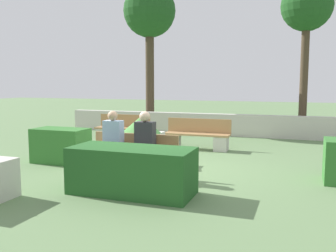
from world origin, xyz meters
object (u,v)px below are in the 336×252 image
at_px(person_seated_woman, 143,142).
at_px(bench_right_side, 122,131).
at_px(person_seated_man, 110,141).
at_px(tree_center_left, 307,9).
at_px(bench_front, 132,161).
at_px(planter_corner_right, 141,140).
at_px(bench_left_side, 197,138).
at_px(tree_leftmost, 150,15).

bearing_deg(person_seated_woman, bench_right_side, 121.15).
xyz_separation_m(person_seated_man, tree_center_left, (3.63, 7.35, 3.63)).
xyz_separation_m(person_seated_woman, tree_center_left, (2.93, 7.35, 3.62)).
bearing_deg(bench_front, tree_center_left, 65.85).
bearing_deg(bench_front, bench_right_side, 118.80).
bearing_deg(planter_corner_right, person_seated_man, -95.95).
height_order(bench_front, bench_right_side, same).
relative_size(bench_left_side, tree_center_left, 0.35).
relative_size(bench_right_side, person_seated_man, 1.32).
bearing_deg(bench_left_side, tree_leftmost, 121.51).
relative_size(person_seated_woman, tree_center_left, 0.25).
bearing_deg(tree_center_left, person_seated_woman, -111.74).
xyz_separation_m(bench_front, person_seated_woman, (0.30, -0.14, 0.41)).
distance_m(bench_left_side, planter_corner_right, 2.48).
distance_m(bench_front, bench_left_side, 3.49).
distance_m(bench_right_side, tree_center_left, 7.49).
distance_m(person_seated_man, planter_corner_right, 1.25).
height_order(bench_front, planter_corner_right, planter_corner_right).
bearing_deg(tree_leftmost, planter_corner_right, -69.56).
height_order(planter_corner_right, tree_center_left, tree_center_left).
distance_m(bench_right_side, planter_corner_right, 3.48).
relative_size(bench_front, planter_corner_right, 1.64).
xyz_separation_m(bench_right_side, planter_corner_right, (1.92, -2.89, 0.25)).
distance_m(bench_front, person_seated_man, 0.58).
bearing_deg(bench_right_side, tree_leftmost, 93.96).
xyz_separation_m(person_seated_woman, planter_corner_right, (-0.57, 1.23, -0.16)).
bearing_deg(planter_corner_right, bench_right_side, 123.60).
bearing_deg(tree_leftmost, tree_center_left, -0.38).
bearing_deg(person_seated_man, tree_center_left, 63.71).
distance_m(bench_left_side, person_seated_man, 3.72).
xyz_separation_m(bench_front, tree_leftmost, (-2.56, 7.25, 4.20)).
distance_m(person_seated_woman, planter_corner_right, 1.37).
height_order(planter_corner_right, tree_leftmost, tree_leftmost).
bearing_deg(bench_left_side, bench_front, -103.70).
height_order(person_seated_man, person_seated_woman, person_seated_woman).
relative_size(bench_right_side, tree_center_left, 0.33).
relative_size(planter_corner_right, tree_center_left, 0.21).
bearing_deg(person_seated_woman, tree_leftmost, 111.20).
bearing_deg(bench_left_side, person_seated_woman, -98.67).
bearing_deg(bench_right_side, bench_front, -63.78).
bearing_deg(tree_leftmost, bench_left_side, -51.72).
height_order(bench_right_side, person_seated_woman, person_seated_woman).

